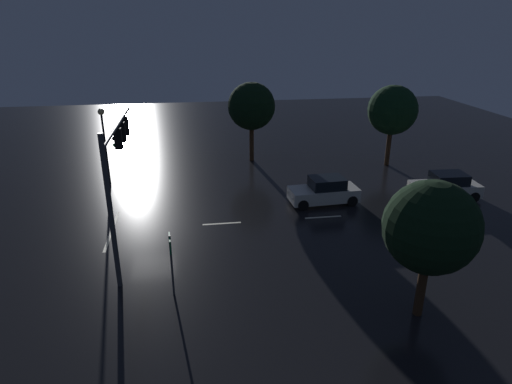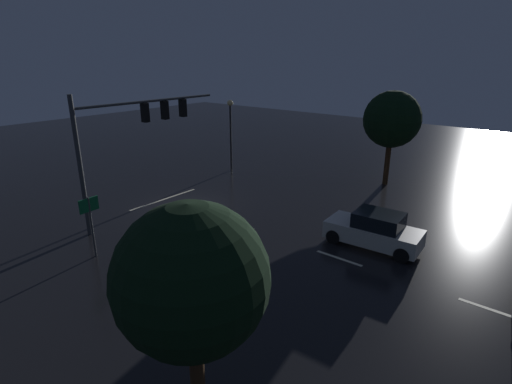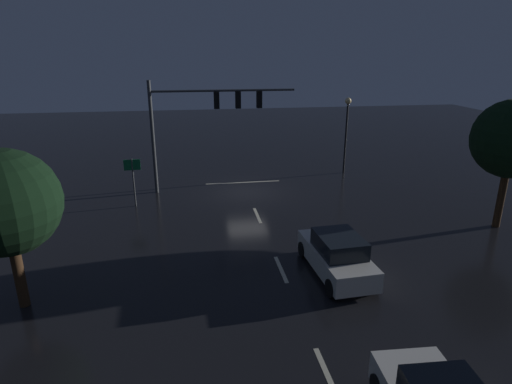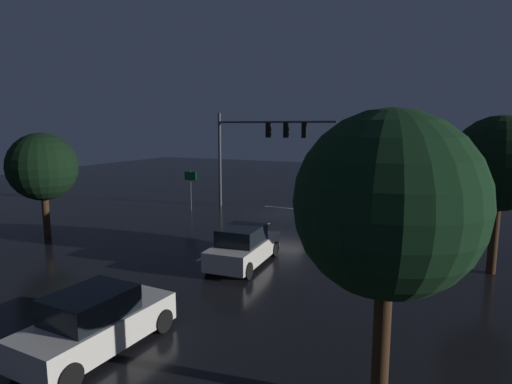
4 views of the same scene
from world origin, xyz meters
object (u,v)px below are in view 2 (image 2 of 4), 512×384
at_px(traffic_signal_assembly, 134,127).
at_px(tree_right_far, 192,280).
at_px(street_lamp_left_kerb, 230,122).
at_px(route_sign, 90,214).
at_px(tree_left_near, 392,120).
at_px(car_approaching, 374,230).

bearing_deg(traffic_signal_assembly, tree_right_far, 59.82).
relative_size(street_lamp_left_kerb, route_sign, 1.93).
relative_size(tree_left_near, tree_right_far, 1.14).
bearing_deg(traffic_signal_assembly, car_approaching, 111.39).
height_order(car_approaching, tree_left_near, tree_left_near).
relative_size(traffic_signal_assembly, tree_left_near, 1.38).
xyz_separation_m(car_approaching, tree_right_far, (11.51, 0.43, 3.01)).
height_order(traffic_signal_assembly, tree_right_far, traffic_signal_assembly).
bearing_deg(route_sign, traffic_signal_assembly, -150.50).
height_order(car_approaching, tree_right_far, tree_right_far).
xyz_separation_m(route_sign, tree_right_far, (2.76, 9.62, 1.79)).
relative_size(traffic_signal_assembly, street_lamp_left_kerb, 1.63).
distance_m(traffic_signal_assembly, tree_right_far, 13.93).
bearing_deg(route_sign, tree_left_near, 162.23).
xyz_separation_m(car_approaching, street_lamp_left_kerb, (-5.47, -14.00, 2.94)).
bearing_deg(traffic_signal_assembly, street_lamp_left_kerb, -166.40).
height_order(tree_left_near, tree_right_far, tree_left_near).
xyz_separation_m(traffic_signal_assembly, car_approaching, (-4.53, 11.58, -4.14)).
relative_size(traffic_signal_assembly, car_approaching, 1.98).
xyz_separation_m(traffic_signal_assembly, tree_left_near, (-14.17, 8.28, -0.47)).
bearing_deg(street_lamp_left_kerb, route_sign, 18.67).
height_order(street_lamp_left_kerb, route_sign, street_lamp_left_kerb).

